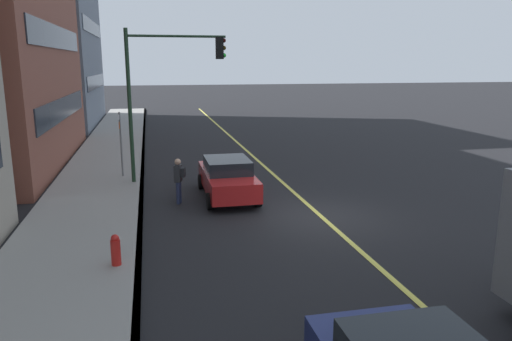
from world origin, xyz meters
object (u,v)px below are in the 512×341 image
Objects in this scene: pedestrian_with_backpack at (179,177)px; traffic_light_mast at (165,80)px; street_sign_post at (121,140)px; car_red at (227,178)px; fire_hydrant at (116,253)px.

pedestrian_with_backpack is 4.63m from traffic_light_mast.
car_red is at bearing -133.81° from street_sign_post.
fire_hydrant is at bearing 148.24° from car_red.
traffic_light_mast reaches higher than street_sign_post.
street_sign_post is at bearing 46.19° from car_red.
car_red is 5.71m from street_sign_post.
pedestrian_with_backpack reaches higher than fire_hydrant.
traffic_light_mast is 2.15× the size of street_sign_post.
pedestrian_with_backpack is at bearing 103.28° from car_red.
street_sign_post is at bearing 1.75° from fire_hydrant.
fire_hydrant is at bearing -178.25° from street_sign_post.
pedestrian_with_backpack is at bearing -18.69° from fire_hydrant.
car_red is 4.76× the size of fire_hydrant.
car_red reaches higher than fire_hydrant.
car_red is 0.70× the size of traffic_light_mast.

